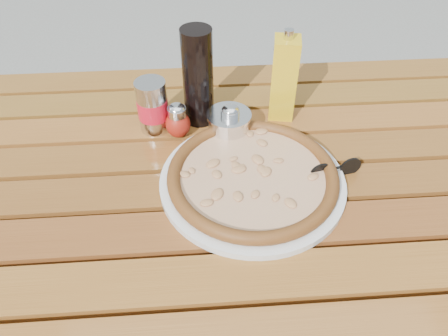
{
  "coord_description": "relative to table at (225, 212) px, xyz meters",
  "views": [
    {
      "loc": [
        -0.04,
        -0.59,
        1.36
      ],
      "look_at": [
        0.0,
        0.02,
        0.78
      ],
      "focal_mm": 35.0,
      "sensor_mm": 36.0,
      "label": 1
    }
  ],
  "objects": [
    {
      "name": "pizza",
      "position": [
        0.05,
        0.0,
        0.1
      ],
      "size": [
        0.38,
        0.38,
        0.03
      ],
      "rotation": [
        0.0,
        0.0,
        -0.18
      ],
      "color": "beige",
      "rests_on": "plate"
    },
    {
      "name": "dark_bottle",
      "position": [
        -0.04,
        0.22,
        0.19
      ],
      "size": [
        0.08,
        0.08,
        0.22
      ],
      "primitive_type": "cylinder",
      "rotation": [
        0.0,
        0.0,
        0.34
      ],
      "color": "black",
      "rests_on": "table"
    },
    {
      "name": "table",
      "position": [
        0.0,
        0.0,
        0.0
      ],
      "size": [
        1.4,
        0.9,
        0.75
      ],
      "color": "#34200C",
      "rests_on": "ground"
    },
    {
      "name": "pepper_shaker",
      "position": [
        -0.09,
        0.17,
        0.11
      ],
      "size": [
        0.06,
        0.06,
        0.08
      ],
      "rotation": [
        0.0,
        0.0,
        0.23
      ],
      "color": "#A12012",
      "rests_on": "table"
    },
    {
      "name": "plate",
      "position": [
        0.05,
        0.0,
        0.08
      ],
      "size": [
        0.48,
        0.48,
        0.01
      ],
      "primitive_type": "cylinder",
      "rotation": [
        0.0,
        0.0,
        -0.42
      ],
      "color": "silver",
      "rests_on": "table"
    },
    {
      "name": "oregano_shaker",
      "position": [
        0.02,
        0.15,
        0.11
      ],
      "size": [
        0.06,
        0.06,
        0.08
      ],
      "rotation": [
        0.0,
        0.0,
        0.18
      ],
      "color": "#323C18",
      "rests_on": "table"
    },
    {
      "name": "soda_can",
      "position": [
        -0.14,
        0.19,
        0.13
      ],
      "size": [
        0.08,
        0.08,
        0.12
      ],
      "rotation": [
        0.0,
        0.0,
        -0.25
      ],
      "color": "silver",
      "rests_on": "table"
    },
    {
      "name": "sunglasses",
      "position": [
        0.22,
        0.01,
        0.09
      ],
      "size": [
        0.11,
        0.04,
        0.04
      ],
      "rotation": [
        0.0,
        0.0,
        0.19
      ],
      "color": "black",
      "rests_on": "table"
    },
    {
      "name": "parmesan_tin",
      "position": [
        0.02,
        0.15,
        0.11
      ],
      "size": [
        0.12,
        0.12,
        0.07
      ],
      "rotation": [
        0.0,
        0.0,
        -0.33
      ],
      "color": "silver",
      "rests_on": "table"
    },
    {
      "name": "olive_oil_cruet",
      "position": [
        0.15,
        0.22,
        0.17
      ],
      "size": [
        0.06,
        0.06,
        0.21
      ],
      "rotation": [
        0.0,
        0.0,
        -0.17
      ],
      "color": "gold",
      "rests_on": "table"
    }
  ]
}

